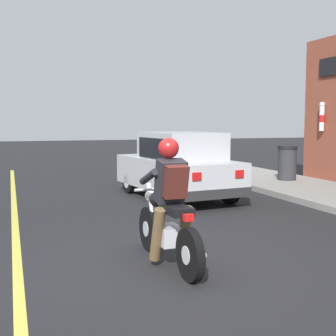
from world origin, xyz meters
The scene contains 5 objects.
ground_plane centered at (0.00, 0.00, 0.00)m, with size 80.00×80.00×0.00m, color black.
lane_stripe centered at (-1.80, 3.00, 0.00)m, with size 0.12×19.80×0.01m, color #D1C64C.
motorcycle_with_rider centered at (0.03, 0.12, 0.68)m, with size 0.57×2.02×1.62m.
car_hatchback centered at (1.90, 4.94, 0.77)m, with size 2.11×3.96×1.57m.
trash_bin centered at (5.70, 6.19, 0.64)m, with size 0.56×0.56×0.98m.
Camera 1 is at (-1.84, -5.39, 1.82)m, focal length 50.00 mm.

